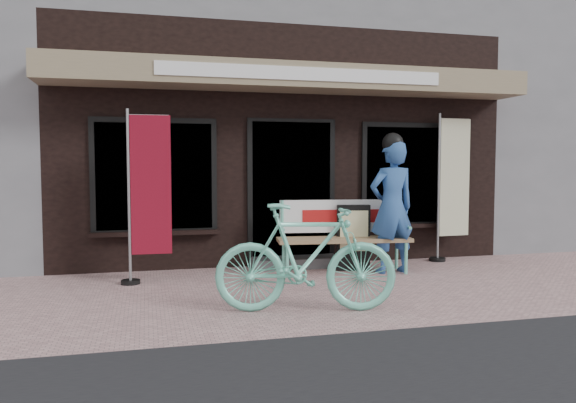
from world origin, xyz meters
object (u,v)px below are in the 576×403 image
object	(u,v)px
nobori_red	(147,194)
bench	(343,230)
person	(392,204)
nobori_cream	(452,185)
bicycle	(306,258)
menu_stand	(353,237)

from	to	relation	value
nobori_red	bench	bearing A→B (deg)	4.84
bench	person	size ratio (longest dim) A/B	0.98
nobori_cream	bicycle	bearing A→B (deg)	-145.31
person	bicycle	world-z (taller)	person
bicycle	nobori_cream	bearing A→B (deg)	-39.56
person	menu_stand	bearing A→B (deg)	144.15
bicycle	nobori_cream	world-z (taller)	nobori_cream
person	nobori_red	size ratio (longest dim) A/B	0.88
menu_stand	bicycle	bearing A→B (deg)	-111.61
person	nobori_red	world-z (taller)	nobori_red
person	bicycle	size ratio (longest dim) A/B	1.05
person	menu_stand	xyz separation A→B (m)	(-0.47, 0.27, -0.48)
bench	menu_stand	distance (m)	0.21
bicycle	menu_stand	distance (m)	2.37
nobori_cream	menu_stand	distance (m)	1.98
nobori_cream	bench	bearing A→B (deg)	-170.66
bench	nobori_cream	distance (m)	2.11
nobori_cream	menu_stand	bearing A→B (deg)	-170.16
nobori_red	nobori_cream	distance (m)	4.69
bench	nobori_red	size ratio (longest dim) A/B	0.86
person	bicycle	distance (m)	2.48
bench	nobori_cream	bearing A→B (deg)	19.78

